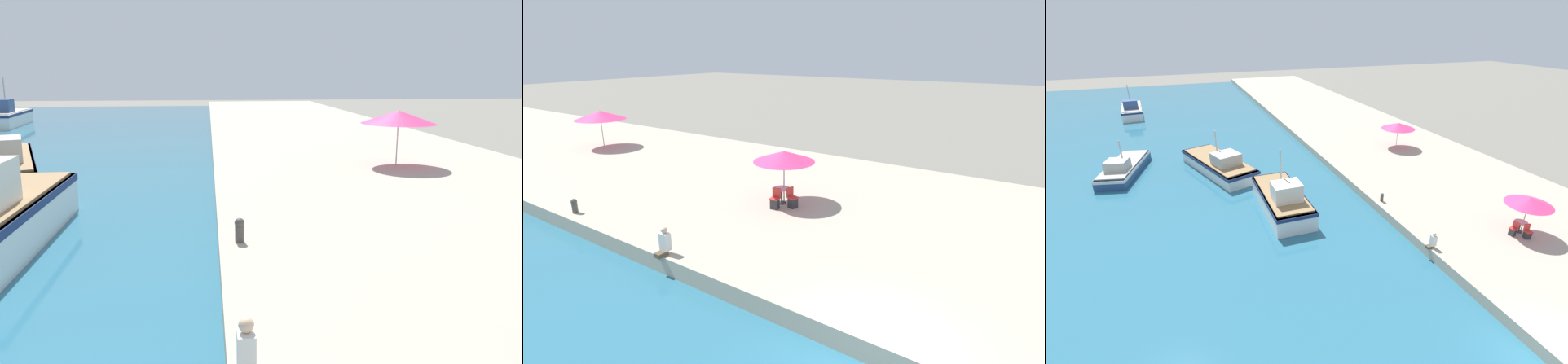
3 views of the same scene
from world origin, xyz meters
The scene contains 13 objects.
ground_plane centered at (0.00, 0.00, 0.00)m, with size 200.00×200.00×0.00m, color slate.
quay_promenade centered at (8.00, 37.00, 0.35)m, with size 16.00×90.00×0.70m.
fishing_boat_near centered at (-6.58, 16.41, 0.99)m, with size 2.96×7.69×4.86m.
fishing_boat_mid centered at (-10.05, 25.74, 0.83)m, with size 6.30×10.35×3.98m.
fishing_boat_far centered at (-18.50, 28.23, 0.69)m, with size 4.29×8.30×3.24m.
fishing_boat_distant centered at (-19.66, 52.84, 0.95)m, with size 3.60×9.21×4.65m.
cafe_umbrella_pink centered at (6.75, 7.21, 2.92)m, with size 2.81×2.81×2.47m.
cafe_umbrella_white centered at (8.78, 24.60, 3.04)m, with size 3.54×3.54×2.65m.
cafe_table centered at (6.61, 7.24, 1.23)m, with size 0.80×0.80×0.74m.
cafe_chair_left centered at (5.90, 7.11, 1.02)m, with size 0.50×0.47×0.91m.
cafe_chair_right centered at (6.44, 6.54, 1.02)m, with size 0.49×0.51×0.91m.
person_at_quay centered at (0.22, 7.77, 1.15)m, with size 0.55×0.36×1.02m.
mooring_bollard centered at (0.55, 14.03, 1.05)m, with size 0.26×0.26×0.65m.
Camera 3 is at (-12.85, -5.99, 12.99)m, focal length 24.00 mm.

